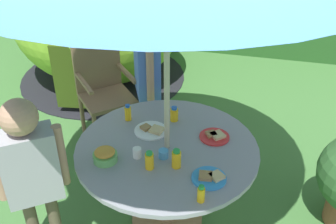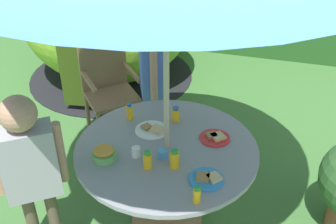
% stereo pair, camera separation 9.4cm
% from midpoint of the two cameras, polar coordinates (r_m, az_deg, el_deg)
% --- Properties ---
extents(ground_plane, '(10.00, 10.00, 0.02)m').
position_cam_midpoint_polar(ground_plane, '(3.16, -1.02, -15.23)').
color(ground_plane, '#3D6B33').
extents(garden_table, '(1.24, 1.24, 0.70)m').
position_cam_midpoint_polar(garden_table, '(2.78, -1.13, -7.66)').
color(garden_table, '#93704C').
rests_on(garden_table, ground_plane).
extents(wooden_chair, '(0.63, 0.63, 0.95)m').
position_cam_midpoint_polar(wooden_chair, '(3.76, -9.98, 3.56)').
color(wooden_chair, brown).
rests_on(wooden_chair, ground_plane).
extents(dome_tent, '(2.30, 2.30, 1.57)m').
position_cam_midpoint_polar(dome_tent, '(4.84, -10.54, 13.24)').
color(dome_tent, '#8CC633').
rests_on(dome_tent, ground_plane).
extents(child_in_blue_shirt, '(0.31, 0.41, 1.30)m').
position_cam_midpoint_polar(child_in_blue_shirt, '(3.40, -3.82, 6.20)').
color(child_in_blue_shirt, navy).
rests_on(child_in_blue_shirt, ground_plane).
extents(child_in_grey_shirt, '(0.37, 0.33, 1.25)m').
position_cam_midpoint_polar(child_in_grey_shirt, '(2.52, -20.14, -7.32)').
color(child_in_grey_shirt, brown).
rests_on(child_in_grey_shirt, ground_plane).
extents(snack_bowl, '(0.16, 0.16, 0.09)m').
position_cam_midpoint_polar(snack_bowl, '(2.58, -10.05, -6.16)').
color(snack_bowl, '#66B259').
rests_on(snack_bowl, garden_table).
extents(plate_center_back, '(0.21, 0.21, 0.03)m').
position_cam_midpoint_polar(plate_center_back, '(2.77, 5.73, -3.47)').
color(plate_center_back, red).
rests_on(plate_center_back, garden_table).
extents(plate_mid_right, '(0.24, 0.24, 0.03)m').
position_cam_midpoint_polar(plate_mid_right, '(2.82, -3.36, -2.63)').
color(plate_mid_right, white).
rests_on(plate_mid_right, garden_table).
extents(plate_near_left, '(0.21, 0.21, 0.03)m').
position_cam_midpoint_polar(plate_near_left, '(2.44, 4.86, -9.34)').
color(plate_near_left, '#338CD8').
rests_on(plate_near_left, garden_table).
extents(juice_bottle_near_right, '(0.05, 0.05, 0.13)m').
position_cam_midpoint_polar(juice_bottle_near_right, '(2.94, -6.69, -0.12)').
color(juice_bottle_near_right, yellow).
rests_on(juice_bottle_near_right, garden_table).
extents(juice_bottle_far_left, '(0.06, 0.06, 0.11)m').
position_cam_midpoint_polar(juice_bottle_far_left, '(2.91, -0.04, -0.32)').
color(juice_bottle_far_left, yellow).
rests_on(juice_bottle_far_left, garden_table).
extents(juice_bottle_far_right, '(0.06, 0.06, 0.13)m').
position_cam_midpoint_polar(juice_bottle_far_right, '(2.48, -3.78, -6.98)').
color(juice_bottle_far_right, yellow).
rests_on(juice_bottle_far_right, garden_table).
extents(juice_bottle_center_front, '(0.06, 0.06, 0.13)m').
position_cam_midpoint_polar(juice_bottle_center_front, '(2.48, 0.11, -6.75)').
color(juice_bottle_center_front, yellow).
rests_on(juice_bottle_center_front, garden_table).
extents(juice_bottle_mid_left, '(0.04, 0.04, 0.11)m').
position_cam_midpoint_polar(juice_bottle_mid_left, '(2.27, 3.56, -11.68)').
color(juice_bottle_mid_left, yellow).
rests_on(juice_bottle_mid_left, garden_table).
extents(cup_near, '(0.06, 0.06, 0.07)m').
position_cam_midpoint_polar(cup_near, '(2.59, -5.50, -5.85)').
color(cup_near, white).
rests_on(cup_near, garden_table).
extents(cup_far, '(0.06, 0.06, 0.06)m').
position_cam_midpoint_polar(cup_far, '(2.58, -1.71, -6.03)').
color(cup_far, '#4C99D8').
rests_on(cup_far, garden_table).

